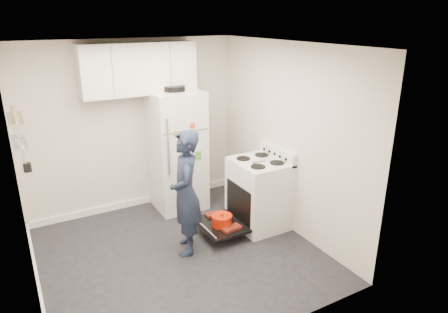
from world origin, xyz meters
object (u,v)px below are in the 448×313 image
electric_range (258,194)px  person (186,193)px  refrigerator (177,150)px  open_oven_door (221,223)px

electric_range → person: person is taller
refrigerator → person: refrigerator is taller
refrigerator → person: size_ratio=1.19×
electric_range → refrigerator: (-0.72, 1.10, 0.43)m
open_oven_door → person: (-0.54, -0.10, 0.59)m
refrigerator → person: bearing=-108.5°
electric_range → open_oven_door: bearing=-178.9°
electric_range → person: size_ratio=0.71×
person → open_oven_door: bearing=121.1°
refrigerator → person: (-0.40, -1.21, -0.12)m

